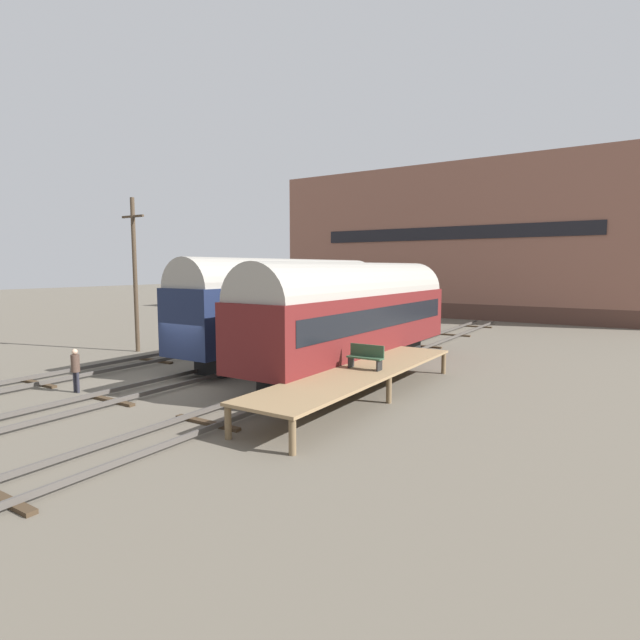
# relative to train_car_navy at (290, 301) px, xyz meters

# --- Properties ---
(ground_plane) EXTENTS (200.00, 200.00, 0.00)m
(ground_plane) POSITION_rel_train_car_navy_xyz_m (0.00, -8.20, -3.04)
(ground_plane) COLOR #60594C
(track_left) EXTENTS (2.60, 60.00, 0.26)m
(track_left) POSITION_rel_train_car_navy_xyz_m (-4.95, -8.20, -2.90)
(track_left) COLOR #4C4742
(track_left) RESTS_ON ground
(track_middle) EXTENTS (2.60, 60.00, 0.26)m
(track_middle) POSITION_rel_train_car_navy_xyz_m (0.00, -8.20, -2.90)
(track_middle) COLOR #4C4742
(track_middle) RESTS_ON ground
(track_right) EXTENTS (2.60, 60.00, 0.26)m
(track_right) POSITION_rel_train_car_navy_xyz_m (4.95, -8.20, -2.90)
(track_right) COLOR #4C4742
(track_right) RESTS_ON ground
(train_car_navy) EXTENTS (2.85, 15.54, 5.32)m
(train_car_navy) POSITION_rel_train_car_navy_xyz_m (0.00, 0.00, 0.00)
(train_car_navy) COLOR black
(train_car_navy) RESTS_ON ground
(train_car_maroon) EXTENTS (3.12, 15.05, 5.09)m
(train_car_maroon) POSITION_rel_train_car_navy_xyz_m (4.95, -1.66, -0.18)
(train_car_maroon) COLOR black
(train_car_maroon) RESTS_ON ground
(station_platform) EXTENTS (2.56, 12.14, 1.07)m
(station_platform) POSITION_rel_train_car_navy_xyz_m (7.54, -5.90, -2.06)
(station_platform) COLOR #8C704C
(station_platform) RESTS_ON ground
(bench) EXTENTS (1.40, 0.40, 0.91)m
(bench) POSITION_rel_train_car_navy_xyz_m (7.54, -5.55, -1.48)
(bench) COLOR #2D4C33
(bench) RESTS_ON station_platform
(person_worker) EXTENTS (0.32, 0.32, 1.72)m
(person_worker) POSITION_rel_train_car_navy_xyz_m (-2.24, -11.10, -2.01)
(person_worker) COLOR #282833
(person_worker) RESTS_ON ground
(utility_pole) EXTENTS (1.80, 0.24, 8.77)m
(utility_pole) POSITION_rel_train_car_navy_xyz_m (-8.28, -3.66, 1.51)
(utility_pole) COLOR #473828
(utility_pole) RESTS_ON ground
(warehouse_building) EXTENTS (36.78, 10.86, 14.61)m
(warehouse_building) POSITION_rel_train_car_navy_xyz_m (0.71, 29.62, 4.26)
(warehouse_building) COLOR #4F342A
(warehouse_building) RESTS_ON ground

